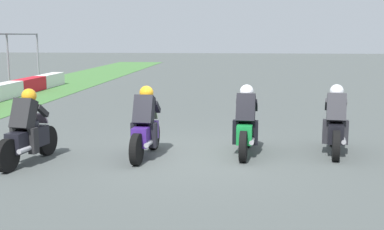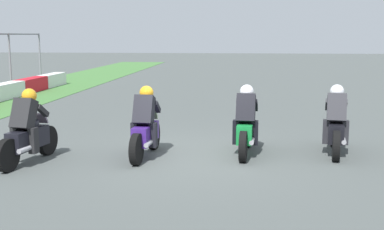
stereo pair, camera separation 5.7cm
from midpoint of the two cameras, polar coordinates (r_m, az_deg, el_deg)
name	(u,v)px [view 2 (the right image)]	position (r m, az deg, el deg)	size (l,w,h in m)	color
ground_plane	(194,156)	(10.50, 0.44, -4.84)	(120.00, 120.00, 0.00)	#494F4D
rider_lane_a	(336,125)	(11.08, 16.60, -1.18)	(2.04, 0.59, 1.51)	black
rider_lane_b	(246,126)	(10.65, 6.48, -1.26)	(2.04, 0.55, 1.51)	black
rider_lane_c	(146,128)	(10.39, -5.30, -1.51)	(2.04, 0.55, 1.51)	black
rider_lane_d	(28,133)	(10.37, -18.50, -1.98)	(2.04, 0.60, 1.51)	black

